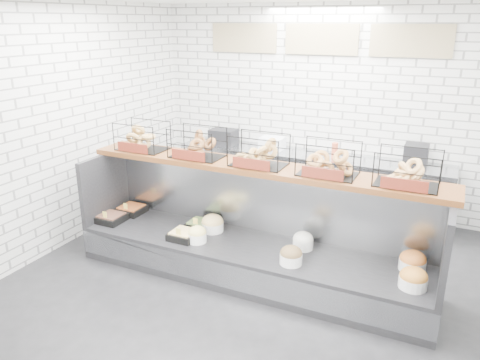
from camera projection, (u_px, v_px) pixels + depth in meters
The scene contains 5 objects.
ground at pixel (238, 289), 5.05m from camera, with size 5.50×5.50×0.00m, color black.
room_shell at pixel (263, 90), 4.90m from camera, with size 5.02×5.51×3.01m.
display_case at pixel (252, 249), 5.24m from camera, with size 4.00×0.90×1.20m.
bagel_shelf at pixel (258, 154), 5.05m from camera, with size 4.10×0.50×0.40m.
prep_counter at pixel (308, 182), 6.98m from camera, with size 4.00×0.60×1.20m.
Camera 1 is at (1.90, -3.96, 2.76)m, focal length 35.00 mm.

